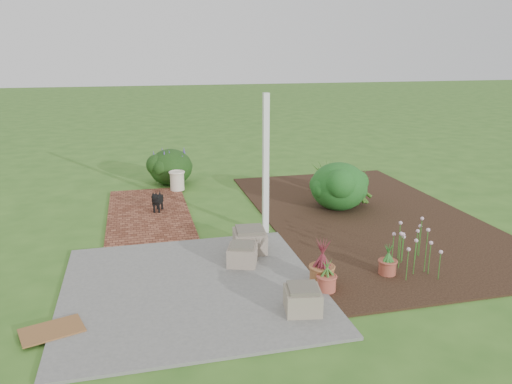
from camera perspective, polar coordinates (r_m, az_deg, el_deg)
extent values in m
plane|color=#35641F|center=(8.87, -0.64, -5.13)|extent=(80.00, 80.00, 0.00)
cube|color=slate|center=(7.09, -7.36, -10.75)|extent=(3.50, 3.50, 0.04)
cube|color=#5A2C1C|center=(10.31, -12.15, -2.33)|extent=(1.60, 3.50, 0.04)
cube|color=black|center=(10.13, 12.61, -2.72)|extent=(4.00, 7.00, 0.03)
cube|color=white|center=(8.67, 1.12, 3.01)|extent=(0.10, 0.10, 2.50)
cube|color=gray|center=(6.38, 5.35, -12.23)|extent=(0.50, 0.50, 0.29)
cube|color=#716253|center=(7.64, -1.57, -7.25)|extent=(0.54, 0.54, 0.28)
cube|color=gray|center=(8.10, -0.71, -5.64)|extent=(0.56, 0.56, 0.34)
cube|color=brown|center=(6.47, -22.30, -14.41)|extent=(0.79, 0.64, 0.02)
cube|color=black|center=(10.25, -11.16, -0.90)|extent=(0.24, 0.35, 0.14)
cylinder|color=black|center=(10.21, -11.56, -1.89)|extent=(0.04, 0.04, 0.16)
cylinder|color=black|center=(10.18, -11.03, -1.91)|extent=(0.04, 0.04, 0.16)
cylinder|color=black|center=(10.42, -11.20, -1.51)|extent=(0.04, 0.04, 0.16)
cylinder|color=black|center=(10.39, -10.69, -1.52)|extent=(0.04, 0.04, 0.16)
sphere|color=black|center=(10.04, -11.50, -0.59)|extent=(0.13, 0.13, 0.13)
cone|color=black|center=(10.38, -10.94, -0.11)|extent=(0.08, 0.11, 0.12)
cylinder|color=beige|center=(11.73, -9.00, 1.26)|extent=(0.36, 0.36, 0.43)
ellipsoid|color=#0D3F0E|center=(10.35, 9.45, 0.80)|extent=(1.53, 1.53, 0.99)
cylinder|color=#925931|center=(7.10, 7.52, -9.40)|extent=(0.39, 0.39, 0.27)
cylinder|color=#9A4634|center=(7.60, 14.78, -8.30)|extent=(0.26, 0.26, 0.21)
cylinder|color=#A94A39|center=(6.95, 8.05, -10.26)|extent=(0.32, 0.32, 0.22)
ellipsoid|color=black|center=(12.40, -9.72, 2.93)|extent=(1.34, 1.34, 0.89)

